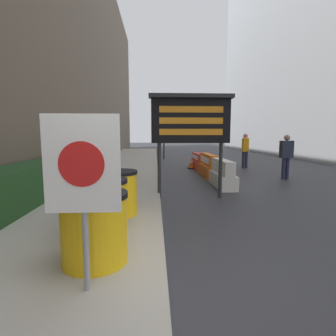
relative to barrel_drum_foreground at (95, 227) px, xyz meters
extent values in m
plane|color=#2D2D33|center=(0.86, -0.33, -0.59)|extent=(120.00, 120.00, 0.00)
cube|color=brown|center=(-3.04, 9.47, 6.64)|extent=(0.40, 50.40, 14.47)
cube|color=#1E421E|center=(-2.24, 3.04, 0.00)|extent=(0.90, 8.00, 0.86)
cylinder|color=yellow|center=(0.00, 0.00, -0.03)|extent=(0.78, 0.78, 0.80)
cylinder|color=black|center=(0.00, 0.00, 0.40)|extent=(0.81, 0.81, 0.06)
cylinder|color=yellow|center=(-0.11, 0.97, -0.03)|extent=(0.78, 0.78, 0.80)
cylinder|color=black|center=(-0.11, 0.97, 0.40)|extent=(0.81, 0.81, 0.06)
cylinder|color=yellow|center=(-0.01, 1.94, -0.03)|extent=(0.78, 0.78, 0.80)
cylinder|color=black|center=(-0.01, 1.94, 0.40)|extent=(0.81, 0.81, 0.06)
cylinder|color=gray|center=(0.05, -0.58, 0.20)|extent=(0.06, 0.06, 1.27)
cube|color=white|center=(0.05, -0.60, 0.83)|extent=(0.71, 0.04, 0.93)
cylinder|color=red|center=(0.05, -0.63, 0.83)|extent=(0.43, 0.01, 0.43)
cylinder|color=#28282B|center=(0.85, 3.86, 0.15)|extent=(0.10, 0.10, 1.50)
cylinder|color=#28282B|center=(2.50, 3.86, 0.15)|extent=(0.10, 0.10, 1.50)
cube|color=black|center=(1.67, 3.86, 1.48)|extent=(2.06, 0.24, 1.15)
cube|color=#28282B|center=(1.67, 3.79, 2.10)|extent=(2.18, 0.34, 0.10)
cube|color=orange|center=(1.67, 3.73, 1.77)|extent=(1.65, 0.02, 0.16)
cube|color=orange|center=(1.67, 3.73, 1.48)|extent=(1.65, 0.02, 0.16)
cube|color=orange|center=(1.67, 3.73, 1.19)|extent=(1.65, 0.02, 0.16)
cube|color=silver|center=(2.97, 5.40, -0.37)|extent=(0.54, 1.80, 0.45)
cube|color=silver|center=(2.97, 5.40, 0.08)|extent=(0.33, 1.80, 0.45)
cube|color=white|center=(2.79, 5.40, 0.08)|extent=(0.02, 1.44, 0.23)
cube|color=orange|center=(2.97, 7.72, -0.36)|extent=(0.51, 2.17, 0.46)
cube|color=orange|center=(2.97, 7.72, 0.10)|extent=(0.31, 2.17, 0.46)
cube|color=white|center=(2.80, 7.72, 0.10)|extent=(0.02, 1.74, 0.23)
cube|color=red|center=(2.97, 10.40, -0.40)|extent=(0.52, 2.18, 0.39)
cube|color=red|center=(2.97, 10.40, -0.01)|extent=(0.31, 2.18, 0.39)
cube|color=white|center=(2.80, 10.40, -0.01)|extent=(0.02, 1.74, 0.20)
cube|color=black|center=(2.60, 10.25, -0.57)|extent=(0.34, 0.34, 0.04)
cone|color=orange|center=(2.60, 10.25, -0.27)|extent=(0.27, 0.27, 0.57)
cylinder|color=white|center=(2.60, 10.25, -0.24)|extent=(0.16, 0.16, 0.08)
cube|color=black|center=(3.45, 11.17, -0.57)|extent=(0.40, 0.40, 0.04)
cone|color=orange|center=(3.45, 11.17, -0.22)|extent=(0.32, 0.32, 0.67)
cylinder|color=white|center=(3.45, 11.17, -0.19)|extent=(0.18, 0.18, 0.09)
cylinder|color=#2D2D30|center=(1.38, 15.98, 1.30)|extent=(0.12, 0.12, 3.80)
cube|color=#23281E|center=(1.38, 15.82, 2.78)|extent=(0.28, 0.28, 0.84)
sphere|color=#360605|center=(1.38, 15.67, 3.06)|extent=(0.15, 0.15, 0.15)
sphere|color=#392C06|center=(1.38, 15.67, 2.78)|extent=(0.15, 0.15, 0.15)
sphere|color=green|center=(1.38, 15.67, 2.50)|extent=(0.15, 0.15, 0.15)
cylinder|color=#23283D|center=(5.36, 10.40, -0.16)|extent=(0.14, 0.14, 0.87)
cylinder|color=#23283D|center=(5.52, 10.40, -0.16)|extent=(0.14, 0.14, 0.87)
cube|color=orange|center=(5.44, 10.40, 0.61)|extent=(0.35, 0.51, 0.69)
sphere|color=#CE7371|center=(5.44, 10.40, 1.08)|extent=(0.24, 0.24, 0.24)
cylinder|color=#23283D|center=(5.73, 6.80, -0.18)|extent=(0.14, 0.14, 0.83)
cylinder|color=#23283D|center=(5.89, 6.80, -0.18)|extent=(0.14, 0.14, 0.83)
cube|color=#232838|center=(5.81, 6.80, 0.57)|extent=(0.46, 0.28, 0.66)
sphere|color=#9F7E60|center=(5.81, 6.80, 1.02)|extent=(0.23, 0.23, 0.23)
camera|label=1|loc=(0.73, -3.07, 1.10)|focal=28.00mm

